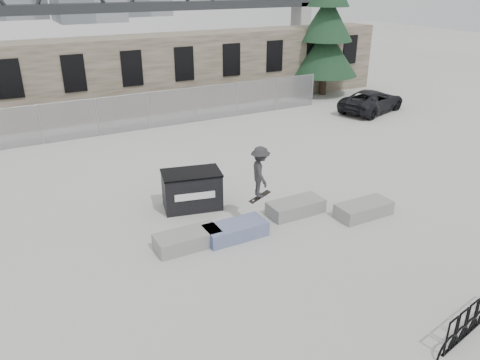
% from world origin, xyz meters
% --- Properties ---
extents(ground, '(120.00, 120.00, 0.00)m').
position_xyz_m(ground, '(0.00, 0.00, 0.00)').
color(ground, '#BBBBB6').
rests_on(ground, ground).
extents(stone_wall, '(36.00, 2.58, 4.50)m').
position_xyz_m(stone_wall, '(0.00, 16.24, 2.26)').
color(stone_wall, brown).
rests_on(stone_wall, ground).
extents(chainlink_fence, '(22.06, 0.06, 2.02)m').
position_xyz_m(chainlink_fence, '(-0.00, 12.50, 1.04)').
color(chainlink_fence, gray).
rests_on(chainlink_fence, ground).
extents(planter_far_left, '(2.00, 0.90, 0.48)m').
position_xyz_m(planter_far_left, '(-2.88, 0.05, 0.26)').
color(planter_far_left, gray).
rests_on(planter_far_left, ground).
extents(planter_center_left, '(2.00, 0.90, 0.48)m').
position_xyz_m(planter_center_left, '(-1.31, -0.15, 0.26)').
color(planter_center_left, '#2F448E').
rests_on(planter_center_left, ground).
extents(planter_center_right, '(2.00, 0.90, 0.48)m').
position_xyz_m(planter_center_right, '(1.31, 0.30, 0.26)').
color(planter_center_right, gray).
rests_on(planter_center_right, ground).
extents(planter_offset, '(2.00, 0.90, 0.48)m').
position_xyz_m(planter_offset, '(3.31, -0.96, 0.26)').
color(planter_offset, gray).
rests_on(planter_offset, ground).
extents(dumpster, '(2.30, 1.69, 1.36)m').
position_xyz_m(dumpster, '(-1.68, 2.50, 0.69)').
color(dumpster, black).
rests_on(dumpster, ground).
extents(bike_rack, '(3.09, 0.63, 0.90)m').
position_xyz_m(bike_rack, '(1.60, -6.62, 0.44)').
color(bike_rack, black).
rests_on(bike_rack, ground).
extents(spruce_tree, '(4.58, 4.58, 11.50)m').
position_xyz_m(spruce_tree, '(13.49, 14.63, 4.71)').
color(spruce_tree, '#38281E').
rests_on(spruce_tree, ground).
extents(truss_bridge, '(70.00, 3.00, 9.80)m').
position_xyz_m(truss_bridge, '(10.00, 55.00, 4.13)').
color(truss_bridge, '#2D3033').
rests_on(truss_bridge, ground).
extents(suv, '(5.32, 3.59, 1.35)m').
position_xyz_m(suv, '(13.26, 9.41, 0.68)').
color(suv, black).
rests_on(suv, ground).
extents(skateboarder, '(0.92, 1.23, 1.85)m').
position_xyz_m(skateboarder, '(-0.22, 0.20, 1.92)').
color(skateboarder, '#2A292C').
rests_on(skateboarder, ground).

